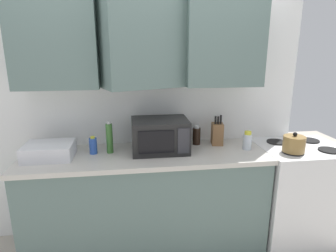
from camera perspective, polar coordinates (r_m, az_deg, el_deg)
wall_back_with_cabinets at (r=2.50m, az=-5.16°, el=10.89°), size 2.94×0.54×2.60m
counter_run at (r=2.62m, az=-4.32°, el=-14.74°), size 2.07×0.63×0.90m
stove_range at (r=3.02m, az=24.43°, el=-11.87°), size 0.76×0.64×0.91m
kettle at (r=2.63m, az=24.11°, el=-3.31°), size 0.18×0.18×0.17m
microwave at (r=2.43m, az=-1.64°, el=-1.88°), size 0.48×0.37×0.28m
dish_rack at (r=2.49m, az=-22.87°, el=-4.64°), size 0.38×0.30×0.12m
knife_block at (r=2.65m, az=9.91°, el=-1.51°), size 0.12×0.13×0.28m
bottle_clear_tall at (r=2.58m, az=15.74°, el=-2.91°), size 0.08×0.08×0.17m
bottle_green_oil at (r=2.44m, az=-11.75°, el=-2.41°), size 0.06×0.06×0.27m
bottle_blue_cleaner at (r=2.47m, az=-14.89°, el=-3.86°), size 0.07×0.07×0.15m
bottle_soy_dark at (r=2.63m, az=5.78°, el=-1.95°), size 0.07×0.07×0.18m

